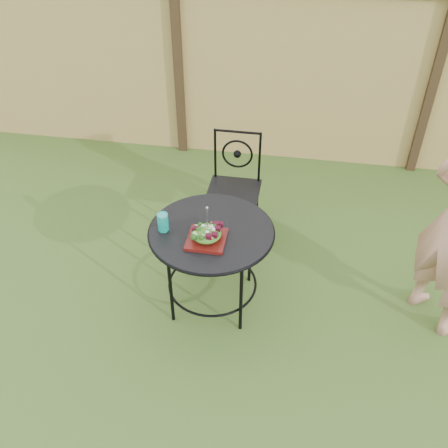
{
  "coord_description": "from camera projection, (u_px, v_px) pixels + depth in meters",
  "views": [
    {
      "loc": [
        0.05,
        -2.87,
        3.01
      ],
      "look_at": [
        -0.43,
        -0.1,
        0.75
      ],
      "focal_mm": 40.0,
      "sensor_mm": 36.0,
      "label": 1
    }
  ],
  "objects": [
    {
      "name": "ground",
      "position": [
        277.0,
        293.0,
        4.09
      ],
      "size": [
        60.0,
        60.0,
        0.0
      ],
      "primitive_type": "plane",
      "color": "#284315",
      "rests_on": "ground"
    },
    {
      "name": "fence",
      "position": [
        301.0,
        78.0,
        5.19
      ],
      "size": [
        8.0,
        0.12,
        1.9
      ],
      "color": "tan",
      "rests_on": "ground"
    },
    {
      "name": "drinking_glass",
      "position": [
        163.0,
        222.0,
        3.55
      ],
      "size": [
        0.08,
        0.08,
        0.14
      ],
      "primitive_type": "cylinder",
      "color": "#0DA08C",
      "rests_on": "patio_table"
    },
    {
      "name": "fork",
      "position": [
        207.0,
        219.0,
        3.38
      ],
      "size": [
        0.01,
        0.01,
        0.18
      ],
      "primitive_type": "cylinder",
      "color": "silver",
      "rests_on": "salad"
    },
    {
      "name": "patio_chair",
      "position": [
        234.0,
        184.0,
        4.45
      ],
      "size": [
        0.46,
        0.46,
        0.95
      ],
      "color": "black",
      "rests_on": "ground"
    },
    {
      "name": "salad_plate",
      "position": [
        207.0,
        239.0,
        3.49
      ],
      "size": [
        0.27,
        0.27,
        0.02
      ],
      "primitive_type": "cube",
      "color": "#3C0908",
      "rests_on": "patio_table"
    },
    {
      "name": "salad",
      "position": [
        206.0,
        234.0,
        3.46
      ],
      "size": [
        0.21,
        0.21,
        0.08
      ],
      "primitive_type": "ellipsoid",
      "color": "#235614",
      "rests_on": "salad_plate"
    },
    {
      "name": "patio_table",
      "position": [
        212.0,
        244.0,
        3.68
      ],
      "size": [
        0.92,
        0.92,
        0.72
      ],
      "color": "black",
      "rests_on": "ground"
    }
  ]
}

